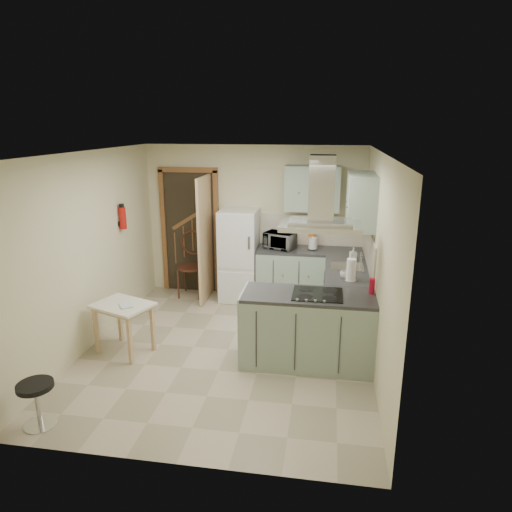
% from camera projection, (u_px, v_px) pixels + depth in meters
% --- Properties ---
extents(floor, '(4.20, 4.20, 0.00)m').
position_uv_depth(floor, '(228.00, 349.00, 5.92)').
color(floor, '#BBAB91').
rests_on(floor, ground).
extents(ceiling, '(4.20, 4.20, 0.00)m').
position_uv_depth(ceiling, '(224.00, 153.00, 5.22)').
color(ceiling, silver).
rests_on(ceiling, back_wall).
extents(back_wall, '(3.60, 0.00, 3.60)m').
position_uv_depth(back_wall, '(254.00, 222.00, 7.56)').
color(back_wall, beige).
rests_on(back_wall, floor).
extents(left_wall, '(0.00, 4.20, 4.20)m').
position_uv_depth(left_wall, '(89.00, 251.00, 5.84)').
color(left_wall, beige).
rests_on(left_wall, floor).
extents(right_wall, '(0.00, 4.20, 4.20)m').
position_uv_depth(right_wall, '(378.00, 264.00, 5.30)').
color(right_wall, beige).
rests_on(right_wall, floor).
extents(doorway, '(1.10, 0.12, 2.10)m').
position_uv_depth(doorway, '(190.00, 232.00, 7.75)').
color(doorway, brown).
rests_on(doorway, floor).
extents(fridge, '(0.60, 0.60, 1.50)m').
position_uv_depth(fridge, '(239.00, 255.00, 7.45)').
color(fridge, white).
rests_on(fridge, floor).
extents(counter_back, '(1.08, 0.60, 0.90)m').
position_uv_depth(counter_back, '(291.00, 275.00, 7.40)').
color(counter_back, '#9EB2A0').
rests_on(counter_back, floor).
extents(counter_right, '(0.60, 1.95, 0.90)m').
position_uv_depth(counter_right, '(345.00, 293.00, 6.64)').
color(counter_right, '#9EB2A0').
rests_on(counter_right, floor).
extents(splashback, '(1.68, 0.02, 0.50)m').
position_uv_depth(splashback, '(312.00, 230.00, 7.43)').
color(splashback, beige).
rests_on(splashback, counter_back).
extents(wall_cabinet_back, '(0.85, 0.35, 0.70)m').
position_uv_depth(wall_cabinet_back, '(312.00, 188.00, 7.08)').
color(wall_cabinet_back, '#9EB2A0').
rests_on(wall_cabinet_back, back_wall).
extents(wall_cabinet_right, '(0.35, 0.90, 0.70)m').
position_uv_depth(wall_cabinet_right, '(361.00, 201.00, 5.96)').
color(wall_cabinet_right, '#9EB2A0').
rests_on(wall_cabinet_right, right_wall).
extents(peninsula, '(1.55, 0.65, 0.90)m').
position_uv_depth(peninsula, '(308.00, 329.00, 5.47)').
color(peninsula, '#9EB2A0').
rests_on(peninsula, floor).
extents(hob, '(0.58, 0.50, 0.01)m').
position_uv_depth(hob, '(318.00, 294.00, 5.33)').
color(hob, black).
rests_on(hob, peninsula).
extents(extractor_hood, '(0.90, 0.55, 0.10)m').
position_uv_depth(extractor_hood, '(320.00, 226.00, 5.10)').
color(extractor_hood, silver).
rests_on(extractor_hood, ceiling).
extents(sink, '(0.45, 0.40, 0.01)m').
position_uv_depth(sink, '(347.00, 267.00, 6.34)').
color(sink, silver).
rests_on(sink, counter_right).
extents(fire_extinguisher, '(0.10, 0.10, 0.32)m').
position_uv_depth(fire_extinguisher, '(123.00, 218.00, 6.62)').
color(fire_extinguisher, '#B2140F').
rests_on(fire_extinguisher, left_wall).
extents(drop_leaf_table, '(0.84, 0.73, 0.65)m').
position_uv_depth(drop_leaf_table, '(125.00, 328.00, 5.78)').
color(drop_leaf_table, '#DAA786').
rests_on(drop_leaf_table, floor).
extents(bentwood_chair, '(0.45, 0.45, 1.00)m').
position_uv_depth(bentwood_chair, '(191.00, 267.00, 7.64)').
color(bentwood_chair, '#4F1E1A').
rests_on(bentwood_chair, floor).
extents(stool, '(0.45, 0.45, 0.46)m').
position_uv_depth(stool, '(38.00, 404.00, 4.38)').
color(stool, black).
rests_on(stool, floor).
extents(microwave, '(0.55, 0.46, 0.26)m').
position_uv_depth(microwave, '(280.00, 240.00, 7.26)').
color(microwave, black).
rests_on(microwave, counter_back).
extents(kettle, '(0.19, 0.19, 0.21)m').
position_uv_depth(kettle, '(313.00, 243.00, 7.18)').
color(kettle, silver).
rests_on(kettle, counter_back).
extents(cereal_box, '(0.09, 0.19, 0.27)m').
position_uv_depth(cereal_box, '(311.00, 238.00, 7.36)').
color(cereal_box, orange).
rests_on(cereal_box, counter_back).
extents(soap_bottle, '(0.11, 0.11, 0.19)m').
position_uv_depth(soap_bottle, '(353.00, 254.00, 6.63)').
color(soap_bottle, silver).
rests_on(soap_bottle, counter_right).
extents(paper_towel, '(0.12, 0.12, 0.30)m').
position_uv_depth(paper_towel, '(351.00, 269.00, 5.75)').
color(paper_towel, white).
rests_on(paper_towel, counter_right).
extents(cup, '(0.16, 0.16, 0.10)m').
position_uv_depth(cup, '(345.00, 275.00, 5.87)').
color(cup, white).
rests_on(cup, counter_right).
extents(red_bottle, '(0.07, 0.07, 0.19)m').
position_uv_depth(red_bottle, '(372.00, 286.00, 5.33)').
color(red_bottle, red).
rests_on(red_bottle, peninsula).
extents(book, '(0.23, 0.24, 0.09)m').
position_uv_depth(book, '(120.00, 304.00, 5.59)').
color(book, brown).
rests_on(book, drop_leaf_table).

